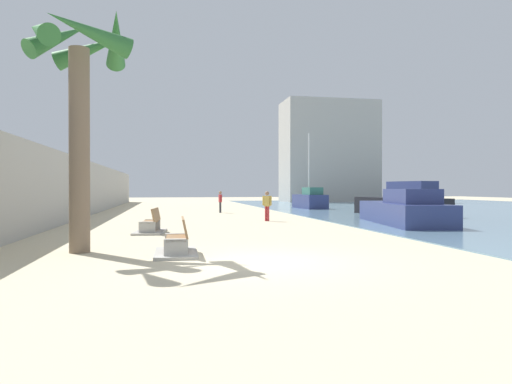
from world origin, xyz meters
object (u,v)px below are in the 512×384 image
Objects in this scene: boat_far_left at (310,200)px; boat_far_right at (427,196)px; palm_tree at (79,76)px; person_walking at (267,204)px; boat_mid_bay at (404,210)px; person_standing at (220,200)px; boat_outer at (402,203)px; bench_far at (151,227)px; bench_near at (177,246)px.

boat_far_right is at bearing 33.54° from boat_far_left.
palm_tree is at bearing -131.97° from boat_far_right.
person_walking is 0.21× the size of boat_mid_bay.
boat_outer is (10.93, -5.87, -0.06)m from person_standing.
bench_far is 0.29× the size of boat_mid_bay.
boat_outer is at bearing -76.05° from boat_far_left.
bench_near is (2.61, -0.94, -4.61)m from palm_tree.
boat_mid_bay is 35.23m from boat_far_right.
boat_far_left is at bearing 87.53° from boat_mid_bay.
boat_outer is 1.43× the size of boat_far_right.
boat_far_right reaches higher than bench_near.
person_walking is 36.15m from boat_far_right.
person_walking is at bearing -163.45° from boat_outer.
boat_mid_bay is at bearing -92.47° from boat_far_left.
person_walking reaches higher than bench_far.
boat_far_right is at bearing 56.83° from boat_mid_bay.
boat_mid_bay is at bearing -31.30° from person_walking.
boat_outer reaches higher than bench_far.
person_walking is 15.14m from boat_far_left.
bench_near is 13.55m from boat_mid_bay.
boat_mid_bay is (10.95, 7.97, 0.46)m from bench_near.
boat_mid_bay reaches higher than bench_near.
boat_outer reaches higher than person_standing.
boat_far_left reaches higher than person_walking.
boat_far_right reaches higher than boat_mid_bay.
person_standing is at bearing 80.37° from bench_near.
boat_far_left is (11.70, 25.17, 0.54)m from bench_near.
bench_far is 12.01m from boat_mid_bay.
boat_outer is at bearing 16.55° from person_walking.
boat_far_right is (15.86, 23.06, -0.01)m from boat_outer.
person_standing is at bearing 151.76° from boat_outer.
bench_near is at bearing -114.93° from boat_far_left.
boat_far_left is at bearing 30.68° from person_standing.
boat_far_left reaches higher than bench_near.
boat_far_left reaches higher than bench_far.
boat_outer is at bearing 45.05° from bench_near.
boat_outer reaches higher than boat_far_right.
palm_tree is 3.23× the size of bench_near.
person_standing is at bearing 72.89° from bench_far.
palm_tree is at bearing -120.56° from boat_far_left.
person_standing is (3.44, 20.27, 0.66)m from bench_near.
person_standing is at bearing -149.32° from boat_far_left.
person_walking is at bearing -79.93° from person_standing.
bench_near is 12.64m from person_walking.
person_standing is 12.41m from boat_outer.
palm_tree is 49.28m from boat_far_right.
bench_near is at bearing -134.95° from boat_outer.
palm_tree reaches higher than boat_far_right.
person_walking is 0.22× the size of boat_outer.
boat_mid_bay is 1.50× the size of boat_far_right.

